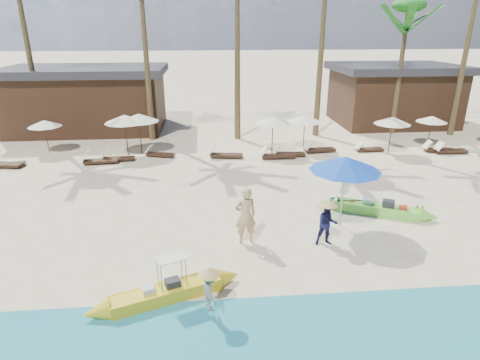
{
  "coord_description": "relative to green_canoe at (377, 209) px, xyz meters",
  "views": [
    {
      "loc": [
        0.03,
        -11.36,
        6.82
      ],
      "look_at": [
        1.23,
        2.0,
        1.68
      ],
      "focal_mm": 30.0,
      "sensor_mm": 36.0,
      "label": 1
    }
  ],
  "objects": [
    {
      "name": "resort_parasol_6",
      "position": [
        -2.74,
        8.35,
        1.74
      ],
      "size": [
        2.1,
        2.1,
        2.16
      ],
      "color": "#352216",
      "rests_on": "ground"
    },
    {
      "name": "resort_parasol_8",
      "position": [
        3.96,
        7.75,
        1.69
      ],
      "size": [
        2.05,
        2.05,
        2.11
      ],
      "color": "#352216",
      "rests_on": "ground"
    },
    {
      "name": "resort_parasol_9",
      "position": [
        6.98,
        8.92,
        1.46
      ],
      "size": [
        1.8,
        1.8,
        1.86
      ],
      "color": "#352216",
      "rests_on": "ground"
    },
    {
      "name": "lounger_7_left",
      "position": [
        -1.97,
        7.63,
        -0.01
      ],
      "size": [
        1.81,
        0.67,
        0.6
      ],
      "rotation": [
        0.0,
        0.0,
        -0.07
      ],
      "color": "#352216",
      "rests_on": "ground"
    },
    {
      "name": "ground",
      "position": [
        -6.6,
        -2.22,
        -0.21
      ],
      "size": [
        240.0,
        240.0,
        0.0
      ],
      "primitive_type": "plane",
      "color": "beige",
      "rests_on": "ground"
    },
    {
      "name": "lounger_3_left",
      "position": [
        -17.05,
        7.12,
        0.0
      ],
      "size": [
        1.94,
        0.96,
        0.63
      ],
      "rotation": [
        0.0,
        0.0,
        -0.22
      ],
      "color": "#352216",
      "rests_on": "ground"
    },
    {
      "name": "lounger_3_right",
      "position": [
        -16.91,
        7.09,
        -0.02
      ],
      "size": [
        1.75,
        0.93,
        0.57
      ],
      "rotation": [
        0.0,
        0.0,
        0.26
      ],
      "color": "#352216",
      "rests_on": "ground"
    },
    {
      "name": "lounger_9_left",
      "position": [
        7.39,
        7.35,
        -0.0
      ],
      "size": [
        1.86,
        0.62,
        0.63
      ],
      "rotation": [
        0.0,
        0.0,
        -0.03
      ],
      "color": "#352216",
      "rests_on": "ground"
    },
    {
      "name": "vendor_yellow",
      "position": [
        -6.57,
        -5.3,
        0.51
      ],
      "size": [
        0.59,
        0.79,
        1.09
      ],
      "primitive_type": "imported",
      "rotation": [
        0.0,
        0.0,
        1.86
      ],
      "color": "gray",
      "rests_on": "ground"
    },
    {
      "name": "lounger_7_right",
      "position": [
        -0.07,
        8.23,
        -0.0
      ],
      "size": [
        1.9,
        0.77,
        0.63
      ],
      "rotation": [
        0.0,
        0.0,
        0.11
      ],
      "color": "#352216",
      "rests_on": "ground"
    },
    {
      "name": "lounger_9_right",
      "position": [
        6.89,
        7.7,
        -0.01
      ],
      "size": [
        1.83,
        0.78,
        0.6
      ],
      "rotation": [
        0.0,
        0.0,
        -0.14
      ],
      "color": "#352216",
      "rests_on": "ground"
    },
    {
      "name": "palm_6",
      "position": [
        6.24,
        12.3,
        6.84
      ],
      "size": [
        2.08,
        2.08,
        8.51
      ],
      "color": "brown",
      "rests_on": "ground"
    },
    {
      "name": "resort_parasol_5",
      "position": [
        -10.23,
        9.05,
        1.85
      ],
      "size": [
        2.22,
        2.22,
        2.29
      ],
      "color": "#352216",
      "rests_on": "ground"
    },
    {
      "name": "lounger_6_right",
      "position": [
        -2.72,
        7.3,
        0.01
      ],
      "size": [
        1.93,
        0.6,
        0.66
      ],
      "rotation": [
        0.0,
        0.0,
        -0.0
      ],
      "color": "#352216",
      "rests_on": "ground"
    },
    {
      "name": "yellow_canoe",
      "position": [
        -7.73,
        -4.55,
        -0.01
      ],
      "size": [
        4.54,
        1.93,
        1.23
      ],
      "rotation": [
        0.0,
        0.0,
        0.35
      ],
      "color": "gold",
      "rests_on": "ground"
    },
    {
      "name": "lounger_6_left",
      "position": [
        -5.54,
        7.69,
        0.0
      ],
      "size": [
        1.93,
        0.86,
        0.63
      ],
      "rotation": [
        0.0,
        0.0,
        -0.16
      ],
      "color": "#352216",
      "rests_on": "ground"
    },
    {
      "name": "lounger_8_left",
      "position": [
        2.89,
        8.14,
        -0.03
      ],
      "size": [
        1.62,
        0.51,
        0.55
      ],
      "rotation": [
        0.0,
        0.0,
        0.01
      ],
      "color": "#352216",
      "rests_on": "ground"
    },
    {
      "name": "blue_umbrella",
      "position": [
        -1.78,
        -0.9,
        2.21
      ],
      "size": [
        2.49,
        2.49,
        2.67
      ],
      "color": "#99999E",
      "rests_on": "ground"
    },
    {
      "name": "green_canoe",
      "position": [
        0.0,
        0.0,
        0.0
      ],
      "size": [
        4.59,
        2.33,
        0.62
      ],
      "rotation": [
        0.0,
        0.0,
        -0.43
      ],
      "color": "#6EE044",
      "rests_on": "ground"
    },
    {
      "name": "pavilion_west",
      "position": [
        -14.6,
        15.28,
        1.98
      ],
      "size": [
        10.8,
        6.6,
        4.3
      ],
      "color": "#352216",
      "rests_on": "ground"
    },
    {
      "name": "lounger_4_right",
      "position": [
        -11.4,
        7.64,
        -0.01
      ],
      "size": [
        1.74,
        0.57,
        0.59
      ],
      "rotation": [
        0.0,
        0.0,
        0.02
      ],
      "color": "#352216",
      "rests_on": "ground"
    },
    {
      "name": "resort_parasol_4",
      "position": [
        -10.95,
        8.72,
        1.87
      ],
      "size": [
        2.24,
        2.24,
        2.3
      ],
      "color": "#352216",
      "rests_on": "ground"
    },
    {
      "name": "resort_parasol_3",
      "position": [
        -15.61,
        9.62,
        1.5
      ],
      "size": [
        1.84,
        1.84,
        1.89
      ],
      "color": "#352216",
      "rests_on": "ground"
    },
    {
      "name": "lounger_4_left",
      "position": [
        -12.26,
        7.25,
        0.0
      ],
      "size": [
        1.91,
        0.75,
        0.63
      ],
      "rotation": [
        0.0,
        0.0,
        0.1
      ],
      "color": "#352216",
      "rests_on": "ground"
    },
    {
      "name": "vendor_green",
      "position": [
        -2.65,
        -2.11,
        0.53
      ],
      "size": [
        0.74,
        0.59,
        1.48
      ],
      "primitive_type": "imported",
      "rotation": [
        0.0,
        0.0,
        -0.04
      ],
      "color": "#16173D",
      "rests_on": "ground"
    },
    {
      "name": "resort_parasol_7",
      "position": [
        -0.77,
        8.91,
        1.65
      ],
      "size": [
        2.0,
        2.0,
        2.06
      ],
      "color": "#352216",
      "rests_on": "ground"
    },
    {
      "name": "tourist",
      "position": [
        -5.32,
        -1.72,
        0.79
      ],
      "size": [
        0.8,
        0.59,
        1.99
      ],
      "primitive_type": "imported",
      "rotation": [
        0.0,
        0.0,
        3.31
      ],
      "color": "tan",
      "rests_on": "ground"
    },
    {
      "name": "pavilion_east",
      "position": [
        7.4,
        15.28,
        1.99
      ],
      "size": [
        8.8,
        6.6,
        4.3
      ],
      "color": "#352216",
      "rests_on": "ground"
    },
    {
      "name": "lounger_5_left",
      "position": [
        -9.19,
        8.24,
        -0.02
      ],
      "size": [
        1.72,
        0.96,
        0.56
      ],
      "rotation": [
        0.0,
        0.0,
        -0.29
      ],
      "color": "#352216",
      "rests_on": "ground"
    }
  ]
}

